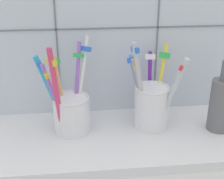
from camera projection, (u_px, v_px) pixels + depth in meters
counter_slab at (113, 139)px, 62.36cm from camera, size 64.00×22.00×2.00cm
tile_wall_back at (107, 21)px, 64.80cm from camera, size 64.00×2.20×45.00cm
toothbrush_cup_left at (70, 109)px, 61.70cm from camera, size 11.01×9.40×18.51cm
toothbrush_cup_right at (151, 103)px, 63.21cm from camera, size 10.71×11.20×18.67cm
ceramic_vase at (221, 104)px, 61.69cm from camera, size 4.57×4.57×14.82cm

